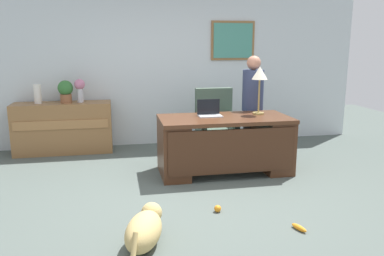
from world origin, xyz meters
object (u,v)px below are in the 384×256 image
Objects in this scene: laptop at (209,112)px; person_standing at (252,107)px; desk_lamp at (260,76)px; desk at (225,143)px; dog_toy_bone at (299,228)px; dog_lying at (145,229)px; potted_plant at (66,91)px; vase_empty at (38,94)px; vase_with_flowers at (80,88)px; armchair at (216,125)px; credenza at (63,128)px; dog_toy_ball at (218,209)px.

person_standing is at bearing 28.56° from laptop.
desk_lamp is (-0.06, -0.42, 0.50)m from person_standing.
person_standing is 0.89m from laptop.
person_standing reaches higher than desk.
dog_toy_bone is at bearing -77.92° from laptop.
potted_plant reaches higher than dog_lying.
laptop is (1.06, 1.97, 0.68)m from dog_lying.
vase_empty reaches higher than desk.
vase_with_flowers is 0.23m from potted_plant.
armchair is at bearing 83.09° from desk.
person_standing is at bearing -37.33° from armchair.
dog_lying is at bearing -72.15° from credenza.
armchair is 14.00× the size of dog_toy_ball.
dog_toy_bone is (2.90, -3.32, -0.95)m from vase_empty.
armchair reaches higher than dog_lying.
desk_lamp is at bearing -22.80° from vase_empty.
vase_with_flowers is at bearing 143.65° from laptop.
desk_lamp reaches higher than dog_toy_bone.
armchair is (2.43, -0.56, 0.06)m from credenza.
laptop is 2.28m from vase_with_flowers.
vase_with_flowers is (-1.83, 1.35, 0.23)m from laptop.
vase_empty is at bearing 179.79° from credenza.
dog_toy_ball is at bearing -119.00° from person_standing.
potted_plant is 4.26m from dog_toy_bone.
desk is 1.87m from dog_toy_bone.
person_standing reaches higher than laptop.
person_standing is 2.98m from potted_plant.
dog_lying is 3.99× the size of dog_toy_bone.
credenza is 3.27m from desk_lamp.
vase_empty is 0.86× the size of potted_plant.
desk_lamp reaches higher than vase_empty.
person_standing is (0.59, 0.58, 0.39)m from desk.
desk_lamp is (0.42, -0.78, 0.84)m from armchair.
potted_plant is 3.45m from dog_toy_ball.
laptop is at bearing 102.08° from dog_toy_bone.
dog_toy_bone is at bearing -53.29° from potted_plant.
person_standing is (0.48, -0.36, 0.34)m from armchair.
vase_with_flowers reaches higher than dog_toy_bone.
potted_plant is at bearing 146.08° from desk.
dog_lying is 2.41× the size of vase_empty.
vase_empty is at bearing 157.20° from desk_lamp.
person_standing is 5.14× the size of vase_empty.
laptop is (-0.19, 0.16, 0.41)m from desk.
potted_plant is at bearing 166.62° from armchair.
vase_with_flowers is 2.03× the size of dog_toy_bone.
person_standing reaches higher than dog_toy_bone.
credenza is 3.36m from dog_toy_ball.
armchair is at bearing 63.78° from dog_lying.
dog_lying is (-1.83, -2.40, -0.66)m from person_standing.
dog_toy_bone is at bearing -52.48° from credenza.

